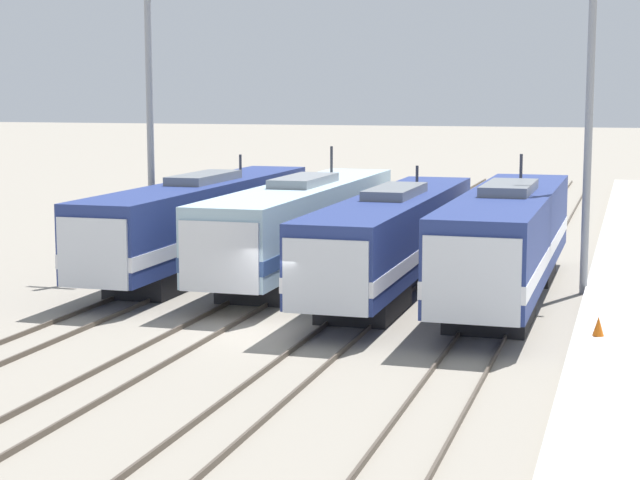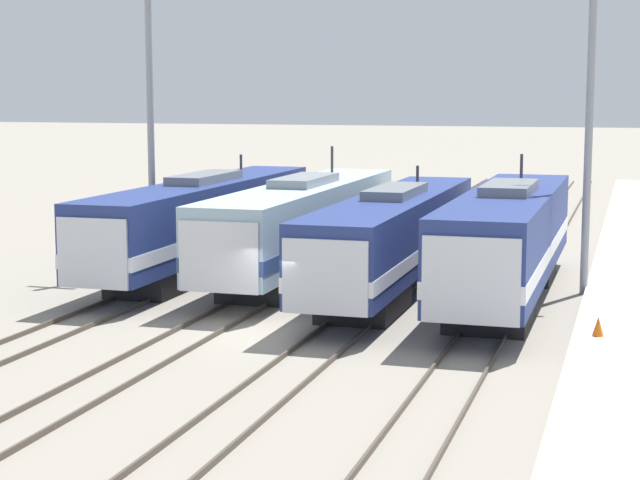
{
  "view_description": "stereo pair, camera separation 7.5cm",
  "coord_description": "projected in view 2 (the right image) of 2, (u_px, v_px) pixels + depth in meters",
  "views": [
    {
      "loc": [
        10.76,
        -30.57,
        7.47
      ],
      "look_at": [
        0.59,
        3.74,
        2.49
      ],
      "focal_mm": 60.0,
      "sensor_mm": 36.0,
      "label": 1
    },
    {
      "loc": [
        10.83,
        -30.55,
        7.47
      ],
      "look_at": [
        0.59,
        3.74,
        2.49
      ],
      "focal_mm": 60.0,
      "sensor_mm": 36.0,
      "label": 2
    }
  ],
  "objects": [
    {
      "name": "locomotive_center_left",
      "position": [
        301.0,
        226.0,
        43.12
      ],
      "size": [
        3.05,
        18.65,
        5.08
      ],
      "color": "#232326",
      "rests_on": "ground_plane"
    },
    {
      "name": "rail_pair_far_right",
      "position": [
        475.0,
        346.0,
        31.26
      ],
      "size": [
        1.51,
        120.0,
        0.15
      ],
      "color": "#4C4238",
      "rests_on": "ground_plane"
    },
    {
      "name": "ground_plane",
      "position": [
        267.0,
        335.0,
        33.09
      ],
      "size": [
        400.0,
        400.0,
        0.0
      ],
      "primitive_type": "plane",
      "color": "gray"
    },
    {
      "name": "rail_pair_center_right",
      "position": [
        334.0,
        337.0,
        32.47
      ],
      "size": [
        1.51,
        120.0,
        0.15
      ],
      "color": "#4C4238",
      "rests_on": "ground_plane"
    },
    {
      "name": "locomotive_center_right",
      "position": [
        392.0,
        239.0,
        39.72
      ],
      "size": [
        2.88,
        18.79,
        4.46
      ],
      "color": "black",
      "rests_on": "ground_plane"
    },
    {
      "name": "rail_pair_center_left",
      "position": [
        203.0,
        328.0,
        33.69
      ],
      "size": [
        1.51,
        120.0,
        0.15
      ],
      "color": "#4C4238",
      "rests_on": "ground_plane"
    },
    {
      "name": "catenary_tower_left",
      "position": [
        150.0,
        111.0,
        43.85
      ],
      "size": [
        2.05,
        0.29,
        12.86
      ],
      "color": "gray",
      "rests_on": "ground_plane"
    },
    {
      "name": "locomotive_far_left",
      "position": [
        201.0,
        222.0,
        44.19
      ],
      "size": [
        2.83,
        19.38,
        4.64
      ],
      "color": "black",
      "rests_on": "ground_plane"
    },
    {
      "name": "catenary_tower_right",
      "position": [
        590.0,
        114.0,
        38.88
      ],
      "size": [
        2.05,
        0.29,
        12.86
      ],
      "color": "gray",
      "rests_on": "ground_plane"
    },
    {
      "name": "locomotive_far_right",
      "position": [
        507.0,
        242.0,
        37.94
      ],
      "size": [
        3.07,
        17.78,
        5.05
      ],
      "color": "black",
      "rests_on": "ground_plane"
    },
    {
      "name": "traffic_cone",
      "position": [
        598.0,
        326.0,
        31.56
      ],
      "size": [
        0.34,
        0.34,
        0.58
      ],
      "color": "orange",
      "rests_on": "platform"
    },
    {
      "name": "rail_pair_far_left",
      "position": [
        81.0,
        320.0,
        34.91
      ],
      "size": [
        1.51,
        120.0,
        0.15
      ],
      "color": "#4C4238",
      "rests_on": "ground_plane"
    }
  ]
}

